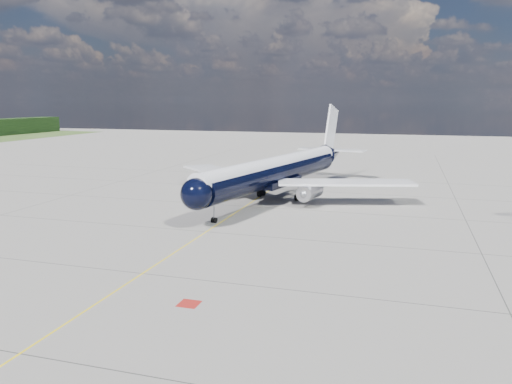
# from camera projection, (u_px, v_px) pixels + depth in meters

# --- Properties ---
(ground) EXTENTS (320.00, 320.00, 0.00)m
(ground) POSITION_uv_depth(u_px,v_px,m) (255.00, 200.00, 77.68)
(ground) COLOR gray
(ground) RESTS_ON ground
(taxiway_centerline) EXTENTS (0.16, 160.00, 0.01)m
(taxiway_centerline) POSITION_uv_depth(u_px,v_px,m) (245.00, 206.00, 72.97)
(taxiway_centerline) COLOR yellow
(taxiway_centerline) RESTS_ON ground
(red_marking) EXTENTS (1.60, 1.60, 0.01)m
(red_marking) POSITION_uv_depth(u_px,v_px,m) (189.00, 304.00, 38.09)
(red_marking) COLOR maroon
(red_marking) RESTS_ON ground
(main_airliner) EXTENTS (40.49, 49.98, 14.58)m
(main_airliner) POSITION_uv_depth(u_px,v_px,m) (279.00, 170.00, 78.08)
(main_airliner) COLOR black
(main_airliner) RESTS_ON ground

